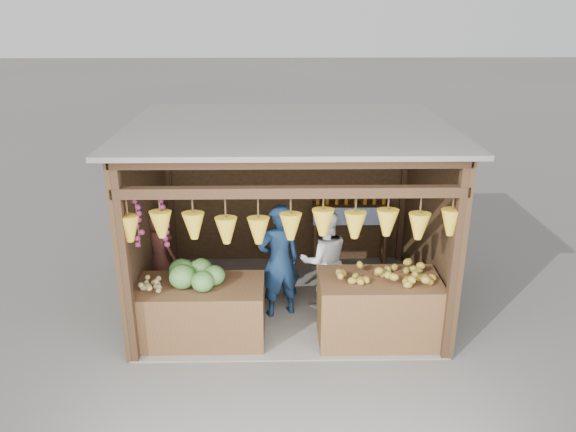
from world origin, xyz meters
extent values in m
plane|color=#514F49|center=(0.00, 0.00, 0.00)|extent=(80.00, 80.00, 0.00)
cube|color=slate|center=(0.00, 0.00, 0.01)|extent=(4.00, 3.00, 0.02)
cube|color=black|center=(0.00, 1.50, 1.30)|extent=(4.00, 0.06, 2.60)
cube|color=black|center=(-2.00, 0.00, 1.30)|extent=(0.06, 3.00, 2.60)
cube|color=black|center=(2.00, 0.00, 1.30)|extent=(0.06, 3.00, 2.60)
cube|color=#605B54|center=(0.00, 0.00, 2.63)|extent=(4.30, 3.30, 0.06)
cube|color=black|center=(-1.94, -1.44, 1.30)|extent=(0.11, 0.11, 2.60)
cube|color=black|center=(1.94, -1.44, 1.30)|extent=(0.11, 0.11, 2.60)
cube|color=black|center=(-1.94, 1.44, 1.30)|extent=(0.11, 0.11, 2.60)
cube|color=black|center=(1.94, 1.44, 1.30)|extent=(0.11, 0.11, 2.60)
cube|color=black|center=(0.00, -1.44, 2.20)|extent=(4.00, 0.12, 0.12)
cube|color=black|center=(0.00, -1.44, 2.54)|extent=(4.00, 0.12, 0.12)
cube|color=#382314|center=(1.05, 1.30, 1.05)|extent=(1.25, 0.30, 0.05)
cube|color=#382314|center=(0.47, 1.30, 0.53)|extent=(0.05, 0.28, 1.05)
cube|color=#382314|center=(1.64, 1.30, 0.53)|extent=(0.05, 0.28, 1.05)
cube|color=blue|center=(1.05, 1.14, 0.92)|extent=(1.25, 0.02, 0.30)
cube|color=#462E17|center=(-1.16, -0.95, 0.39)|extent=(1.65, 0.85, 0.79)
cube|color=#4F371A|center=(1.15, -1.00, 0.44)|extent=(1.55, 0.85, 0.88)
cube|color=black|center=(-1.87, 0.11, 0.16)|extent=(0.35, 0.35, 0.33)
imported|color=#132847|center=(-0.13, -0.36, 0.84)|extent=(0.71, 0.60, 1.67)
imported|color=white|center=(0.51, -0.13, 0.74)|extent=(0.81, 0.68, 1.48)
imported|color=#4F261F|center=(-1.87, 0.11, 0.87)|extent=(0.62, 0.60, 1.08)
camera|label=1|loc=(-0.14, -7.37, 4.17)|focal=35.00mm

